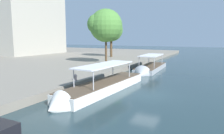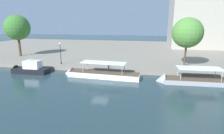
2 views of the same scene
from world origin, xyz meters
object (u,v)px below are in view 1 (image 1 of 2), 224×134
at_px(tree_2, 112,30).
at_px(tour_boat_1, 100,89).
at_px(tour_boat_2, 149,70).
at_px(mooring_bollard_0, 76,77).
at_px(tree_1, 105,26).

bearing_deg(tree_2, tour_boat_1, -154.70).
height_order(tour_boat_2, mooring_bollard_0, tour_boat_2).
relative_size(tour_boat_1, tree_2, 1.49).
distance_m(tour_boat_1, tree_2, 31.34).
distance_m(tour_boat_2, tree_1, 11.09).
xyz_separation_m(tour_boat_2, mooring_bollard_0, (-14.28, 3.89, 0.88)).
bearing_deg(mooring_bollard_0, tree_1, 17.17).
bearing_deg(tour_boat_2, tour_boat_1, -3.66).
height_order(tour_boat_1, tree_2, tree_2).
relative_size(tree_1, tree_2, 1.04).
bearing_deg(tour_boat_2, tree_2, -135.59).
relative_size(tour_boat_1, mooring_bollard_0, 20.13).
height_order(tour_boat_1, mooring_bollard_0, tour_boat_1).
bearing_deg(tree_2, tree_1, -157.83).
distance_m(tour_boat_2, mooring_bollard_0, 14.83).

